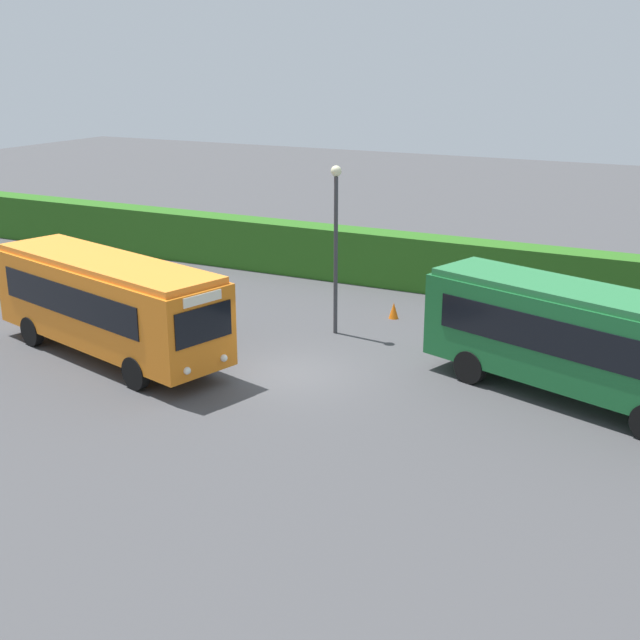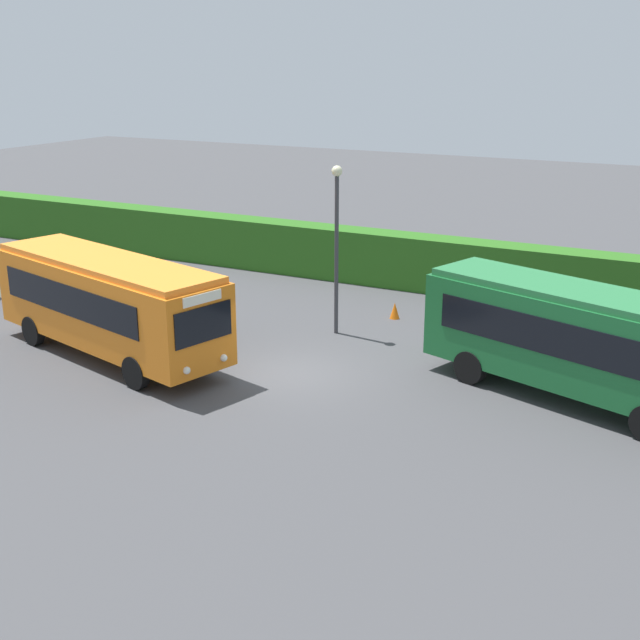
# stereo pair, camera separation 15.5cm
# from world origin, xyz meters

# --- Properties ---
(ground_plane) EXTENTS (114.62, 114.62, 0.00)m
(ground_plane) POSITION_xyz_m (0.00, 0.00, 0.00)
(ground_plane) COLOR #424244
(bus_orange) EXTENTS (9.54, 4.75, 3.21)m
(bus_orange) POSITION_xyz_m (-5.89, -1.29, 1.85)
(bus_orange) COLOR orange
(bus_orange) RESTS_ON ground_plane
(bus_green) EXTENTS (9.10, 4.97, 3.21)m
(bus_green) POSITION_xyz_m (7.94, 1.89, 1.85)
(bus_green) COLOR #19602D
(bus_green) RESTS_ON ground_plane
(person_left) EXTENTS (0.43, 0.33, 1.67)m
(person_left) POSITION_xyz_m (-4.51, 2.44, 0.88)
(person_left) COLOR black
(person_left) RESTS_ON ground_plane
(hedge_row) EXTENTS (69.31, 1.37, 2.21)m
(hedge_row) POSITION_xyz_m (0.00, 10.88, 1.11)
(hedge_row) COLOR #2A631C
(hedge_row) RESTS_ON ground_plane
(traffic_cone) EXTENTS (0.36, 0.36, 0.60)m
(traffic_cone) POSITION_xyz_m (0.61, 6.61, 0.30)
(traffic_cone) COLOR orange
(traffic_cone) RESTS_ON ground_plane
(lamppost) EXTENTS (0.36, 0.36, 5.79)m
(lamppost) POSITION_xyz_m (-0.56, 4.12, 3.60)
(lamppost) COLOR #38383D
(lamppost) RESTS_ON ground_plane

